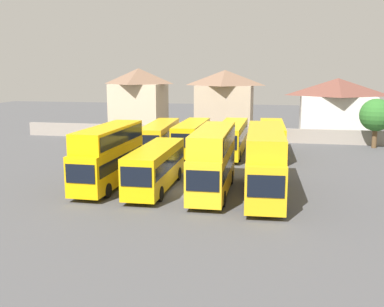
% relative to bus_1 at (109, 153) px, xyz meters
% --- Properties ---
extents(ground, '(140.00, 140.00, 0.00)m').
position_rel_bus_1_xyz_m(ground, '(6.22, 17.71, -2.72)').
color(ground, '#4C4C4F').
extents(depot_boundary_wall, '(56.00, 0.50, 1.80)m').
position_rel_bus_1_xyz_m(depot_boundary_wall, '(6.22, 25.24, -1.82)').
color(depot_boundary_wall, gray).
rests_on(depot_boundary_wall, ground).
extents(bus_1, '(2.62, 10.20, 4.82)m').
position_rel_bus_1_xyz_m(bus_1, '(0.00, 0.00, 0.00)').
color(bus_1, '#F2B50A').
rests_on(bus_1, ground).
extents(bus_2, '(2.69, 10.38, 3.34)m').
position_rel_bus_1_xyz_m(bus_2, '(3.92, -0.18, -0.81)').
color(bus_2, '#E4B50C').
rests_on(bus_2, ground).
extents(bus_3, '(2.74, 10.31, 4.92)m').
position_rel_bus_1_xyz_m(bus_3, '(8.47, -0.53, 0.06)').
color(bus_3, yellow).
rests_on(bus_3, ground).
extents(bus_4, '(3.21, 12.08, 4.94)m').
position_rel_bus_1_xyz_m(bus_4, '(12.30, -0.41, 0.07)').
color(bus_4, gold).
rests_on(bus_4, ground).
extents(bus_5, '(3.35, 12.03, 3.31)m').
position_rel_bus_1_xyz_m(bus_5, '(0.07, 15.21, -0.82)').
color(bus_5, yellow).
rests_on(bus_5, ground).
extents(bus_6, '(2.75, 10.68, 3.48)m').
position_rel_bus_1_xyz_m(bus_6, '(3.68, 15.30, -0.73)').
color(bus_6, yellow).
rests_on(bus_6, ground).
extents(bus_7, '(2.70, 12.00, 3.46)m').
position_rel_bus_1_xyz_m(bus_7, '(8.10, 15.60, -0.74)').
color(bus_7, yellow).
rests_on(bus_7, ground).
extents(bus_8, '(3.02, 11.42, 3.55)m').
position_rel_bus_1_xyz_m(bus_8, '(12.42, 15.43, -0.69)').
color(bus_8, yellow).
rests_on(bus_8, ground).
extents(house_terrace_left, '(7.73, 7.66, 9.39)m').
position_rel_bus_1_xyz_m(house_terrace_left, '(-7.97, 32.80, 2.07)').
color(house_terrace_left, '#C6B293').
rests_on(house_terrace_left, ground).
extents(house_terrace_centre, '(8.29, 6.63, 9.15)m').
position_rel_bus_1_xyz_m(house_terrace_centre, '(5.15, 32.34, 1.94)').
color(house_terrace_centre, tan).
rests_on(house_terrace_centre, ground).
extents(house_terrace_right, '(10.32, 7.06, 8.04)m').
position_rel_bus_1_xyz_m(house_terrace_right, '(20.84, 32.82, 1.39)').
color(house_terrace_right, silver).
rests_on(house_terrace_right, ground).
extents(tree_left_of_lot, '(3.85, 3.85, 5.87)m').
position_rel_bus_1_xyz_m(tree_left_of_lot, '(24.30, 23.24, 1.19)').
color(tree_left_of_lot, brown).
rests_on(tree_left_of_lot, ground).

